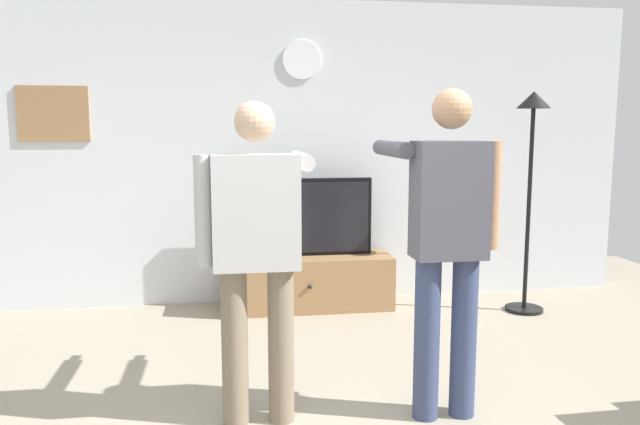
% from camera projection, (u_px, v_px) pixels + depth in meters
% --- Properties ---
extents(back_wall, '(6.40, 0.10, 2.70)m').
position_uv_depth(back_wall, '(287.00, 153.00, 5.57)').
color(back_wall, silver).
rests_on(back_wall, ground_plane).
extents(tv_stand, '(1.50, 0.50, 0.47)m').
position_uv_depth(tv_stand, '(306.00, 282.00, 5.40)').
color(tv_stand, '#997047').
rests_on(tv_stand, ground_plane).
extents(television, '(1.17, 0.07, 0.68)m').
position_uv_depth(television, '(306.00, 217.00, 5.36)').
color(television, black).
rests_on(television, tv_stand).
extents(wall_clock, '(0.34, 0.03, 0.34)m').
position_uv_depth(wall_clock, '(302.00, 60.00, 5.41)').
color(wall_clock, white).
extents(framed_picture, '(0.58, 0.04, 0.46)m').
position_uv_depth(framed_picture, '(53.00, 114.00, 5.17)').
color(framed_picture, '#997047').
extents(floor_lamp, '(0.32, 0.32, 1.88)m').
position_uv_depth(floor_lamp, '(531.00, 156.00, 5.16)').
color(floor_lamp, black).
rests_on(floor_lamp, ground_plane).
extents(person_standing_nearer_lamp, '(0.63, 0.78, 1.72)m').
position_uv_depth(person_standing_nearer_lamp, '(256.00, 243.00, 3.22)').
color(person_standing_nearer_lamp, '#7A6B56').
rests_on(person_standing_nearer_lamp, ground_plane).
extents(person_standing_nearer_couch, '(0.56, 0.78, 1.79)m').
position_uv_depth(person_standing_nearer_couch, '(447.00, 236.00, 3.28)').
color(person_standing_nearer_couch, '#384266').
rests_on(person_standing_nearer_couch, ground_plane).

